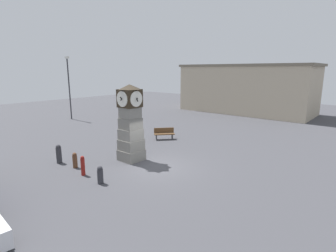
# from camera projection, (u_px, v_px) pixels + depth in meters

# --- Properties ---
(ground_plane) EXTENTS (75.39, 75.39, 0.00)m
(ground_plane) POSITION_uv_depth(u_px,v_px,m) (156.00, 166.00, 15.06)
(ground_plane) COLOR #424247
(clock_tower) EXTENTS (1.49, 1.43, 4.62)m
(clock_tower) POSITION_uv_depth(u_px,v_px,m) (131.00, 125.00, 15.69)
(clock_tower) COLOR gray
(clock_tower) RESTS_ON ground_plane
(bollard_near_tower) EXTENTS (0.31, 0.31, 1.13)m
(bollard_near_tower) POSITION_uv_depth(u_px,v_px,m) (59.00, 154.00, 15.50)
(bollard_near_tower) COLOR #333338
(bollard_near_tower) RESTS_ON ground_plane
(bollard_mid_row) EXTENTS (0.26, 0.26, 0.89)m
(bollard_mid_row) POSITION_uv_depth(u_px,v_px,m) (75.00, 160.00, 14.78)
(bollard_mid_row) COLOR brown
(bollard_mid_row) RESTS_ON ground_plane
(bollard_far_row) EXTENTS (0.21, 0.21, 1.06)m
(bollard_far_row) POSITION_uv_depth(u_px,v_px,m) (83.00, 165.00, 13.70)
(bollard_far_row) COLOR maroon
(bollard_far_row) RESTS_ON ground_plane
(bollard_end_row) EXTENTS (0.29, 0.29, 0.90)m
(bollard_end_row) POSITION_uv_depth(u_px,v_px,m) (100.00, 175.00, 12.70)
(bollard_end_row) COLOR #333338
(bollard_end_row) RESTS_ON ground_plane
(bench) EXTENTS (1.45, 1.55, 0.90)m
(bench) POSITION_uv_depth(u_px,v_px,m) (164.00, 133.00, 20.87)
(bench) COLOR brown
(bench) RESTS_ON ground_plane
(street_lamp_near_road) EXTENTS (0.50, 0.24, 6.86)m
(street_lamp_near_road) POSITION_uv_depth(u_px,v_px,m) (69.00, 84.00, 28.70)
(street_lamp_near_road) COLOR #333338
(street_lamp_near_road) RESTS_ON ground_plane
(warehouse_blue_far) EXTENTS (16.66, 7.56, 6.13)m
(warehouse_blue_far) POSITION_uv_depth(u_px,v_px,m) (247.00, 88.00, 33.96)
(warehouse_blue_far) COLOR #B7A88E
(warehouse_blue_far) RESTS_ON ground_plane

